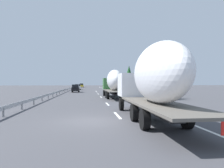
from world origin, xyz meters
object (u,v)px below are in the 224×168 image
Objects in this scene: truck_trailing at (152,79)px; car_black_suv at (76,88)px; car_yellow_coupe at (82,85)px; car_white_van at (78,87)px; road_sign at (115,83)px; truck_lead at (113,82)px.

truck_trailing reaches higher than car_black_suv.
car_white_van is at bearing 179.64° from car_yellow_coupe.
car_yellow_coupe is 52.47m from car_black_suv.
car_yellow_coupe is at bearing 11.45° from road_sign.
truck_lead is at bearing -174.40° from car_yellow_coupe.
truck_trailing reaches higher than road_sign.
truck_lead is at bearing 171.96° from road_sign.
truck_lead is 3.25× the size of car_white_van.
truck_trailing is 40.42m from car_black_suv.
truck_lead is 3.34× the size of car_black_suv.
truck_trailing reaches higher than truck_lead.
car_yellow_coupe is 1.07× the size of car_black_suv.
car_yellow_coupe is at bearing 0.19° from car_black_suv.
car_white_van is at bearing 7.21° from truck_trailing.
car_white_van is 1.03× the size of car_black_suv.
truck_trailing is 3.35× the size of car_black_suv.
car_yellow_coupe reaches higher than car_black_suv.
truck_lead is 4.42× the size of road_sign.
road_sign is (-15.72, -10.40, 1.25)m from car_white_van.
truck_lead is at bearing -160.73° from car_black_suv.
car_yellow_coupe is at bearing 5.60° from truck_lead.
road_sign is (2.19, -10.01, 1.23)m from car_black_suv.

